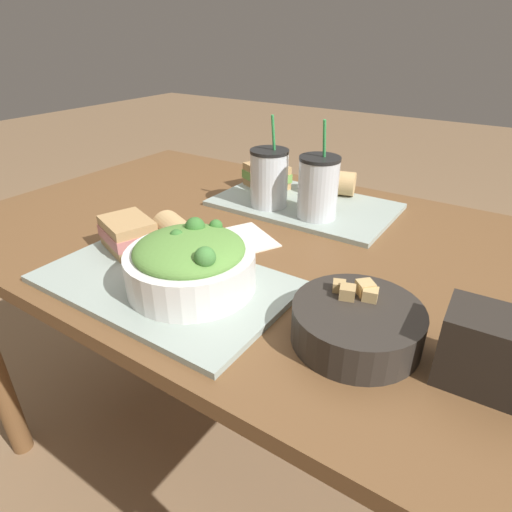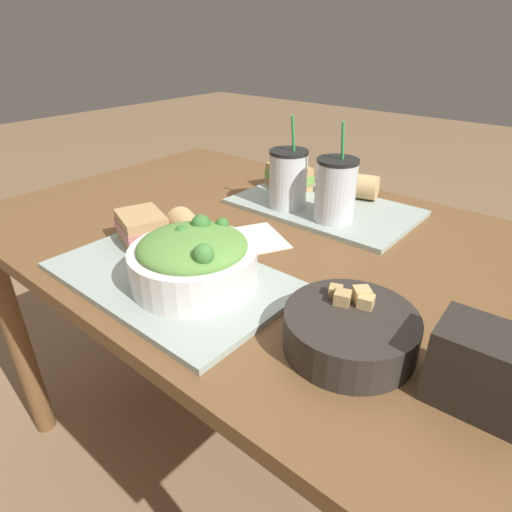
# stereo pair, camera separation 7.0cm
# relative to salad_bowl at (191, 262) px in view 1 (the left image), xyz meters

# --- Properties ---
(ground_plane) EXTENTS (12.00, 12.00, 0.00)m
(ground_plane) POSITION_rel_salad_bowl_xyz_m (-0.08, 0.26, -0.83)
(ground_plane) COLOR #846647
(dining_table) EXTENTS (1.31, 0.89, 0.77)m
(dining_table) POSITION_rel_salad_bowl_xyz_m (-0.08, 0.26, -0.17)
(dining_table) COLOR brown
(dining_table) RESTS_ON ground_plane
(tray_near) EXTENTS (0.46, 0.28, 0.01)m
(tray_near) POSITION_rel_salad_bowl_xyz_m (-0.06, -0.01, -0.05)
(tray_near) COLOR #99A89E
(tray_near) RESTS_ON dining_table
(tray_far) EXTENTS (0.46, 0.28, 0.01)m
(tray_far) POSITION_rel_salad_bowl_xyz_m (-0.03, 0.47, -0.05)
(tray_far) COLOR #99A89E
(tray_far) RESTS_ON dining_table
(salad_bowl) EXTENTS (0.23, 0.23, 0.11)m
(salad_bowl) POSITION_rel_salad_bowl_xyz_m (0.00, 0.00, 0.00)
(salad_bowl) COLOR white
(salad_bowl) RESTS_ON tray_near
(soup_bowl) EXTENTS (0.19, 0.19, 0.08)m
(soup_bowl) POSITION_rel_salad_bowl_xyz_m (0.29, 0.03, -0.03)
(soup_bowl) COLOR #2D2823
(soup_bowl) RESTS_ON dining_table
(sandwich_near) EXTENTS (0.14, 0.12, 0.06)m
(sandwich_near) POSITION_rel_salad_bowl_xyz_m (-0.21, 0.04, -0.02)
(sandwich_near) COLOR tan
(sandwich_near) RESTS_ON tray_near
(baguette_near) EXTENTS (0.15, 0.11, 0.06)m
(baguette_near) POSITION_rel_salad_bowl_xyz_m (-0.11, 0.09, -0.02)
(baguette_near) COLOR tan
(baguette_near) RESTS_ON tray_near
(sandwich_far) EXTENTS (0.15, 0.14, 0.06)m
(sandwich_far) POSITION_rel_salad_bowl_xyz_m (-0.18, 0.53, -0.02)
(sandwich_far) COLOR tan
(sandwich_far) RESTS_ON tray_far
(baguette_far) EXTENTS (0.14, 0.09, 0.06)m
(baguette_far) POSITION_rel_salad_bowl_xyz_m (0.01, 0.58, -0.02)
(baguette_far) COLOR tan
(baguette_far) RESTS_ON tray_far
(drink_cup_dark) EXTENTS (0.10, 0.10, 0.23)m
(drink_cup_dark) POSITION_rel_salad_bowl_xyz_m (-0.09, 0.41, 0.02)
(drink_cup_dark) COLOR silver
(drink_cup_dark) RESTS_ON tray_far
(drink_cup_red) EXTENTS (0.10, 0.10, 0.23)m
(drink_cup_red) POSITION_rel_salad_bowl_xyz_m (0.04, 0.41, 0.02)
(drink_cup_red) COLOR silver
(drink_cup_red) RESTS_ON tray_far
(chip_bag) EXTENTS (0.12, 0.09, 0.11)m
(chip_bag) POSITION_rel_salad_bowl_xyz_m (0.47, 0.04, -0.01)
(chip_bag) COLOR #28231E
(chip_bag) RESTS_ON dining_table
(napkin_folded) EXTENTS (0.17, 0.16, 0.00)m
(napkin_folded) POSITION_rel_salad_bowl_xyz_m (-0.04, 0.23, -0.06)
(napkin_folded) COLOR silver
(napkin_folded) RESTS_ON dining_table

